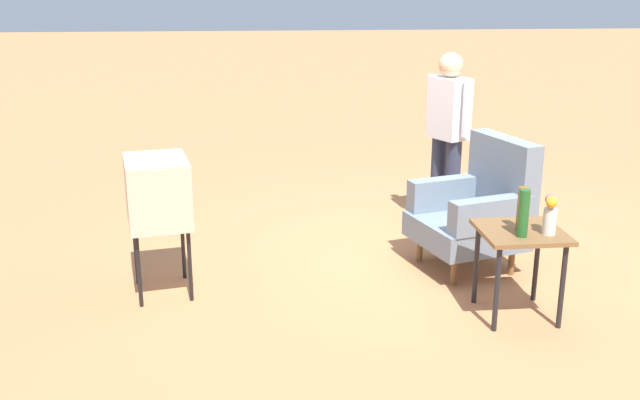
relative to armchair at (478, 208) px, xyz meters
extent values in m
plane|color=#C17A4C|center=(-0.21, -0.20, -0.50)|extent=(60.00, 60.00, 0.00)
cylinder|color=brown|center=(-0.15, -0.43, -0.39)|extent=(0.05, 0.05, 0.22)
cylinder|color=brown|center=(0.36, -0.28, -0.39)|extent=(0.05, 0.05, 0.22)
cylinder|color=brown|center=(-0.30, 0.08, -0.39)|extent=(0.05, 0.05, 0.22)
cylinder|color=brown|center=(0.21, 0.23, -0.39)|extent=(0.05, 0.05, 0.22)
cube|color=slate|center=(0.03, -0.10, -0.18)|extent=(0.94, 0.94, 0.20)
cube|color=slate|center=(-0.06, 0.21, 0.24)|extent=(0.77, 0.37, 0.64)
cube|color=slate|center=(-0.28, -0.19, 0.05)|extent=(0.33, 0.70, 0.26)
cube|color=slate|center=(0.34, -0.01, 0.05)|extent=(0.33, 0.70, 0.26)
cylinder|color=black|center=(0.69, -0.22, -0.20)|extent=(0.04, 0.04, 0.60)
cylinder|color=black|center=(1.14, -0.22, -0.20)|extent=(0.04, 0.04, 0.60)
cylinder|color=black|center=(0.69, 0.23, -0.20)|extent=(0.04, 0.04, 0.60)
cylinder|color=black|center=(1.14, 0.23, -0.20)|extent=(0.04, 0.04, 0.60)
cube|color=brown|center=(0.92, 0.01, 0.12)|extent=(0.56, 0.56, 0.03)
cylinder|color=black|center=(0.46, -2.27, -0.22)|extent=(0.03, 0.03, 0.55)
cylinder|color=black|center=(0.02, -2.36, -0.22)|extent=(0.03, 0.03, 0.55)
cylinder|color=black|center=(0.53, -2.63, -0.22)|extent=(0.03, 0.03, 0.55)
cylinder|color=black|center=(0.09, -2.71, -0.22)|extent=(0.03, 0.03, 0.55)
cube|color=#BCB299|center=(0.28, -2.49, 0.29)|extent=(0.67, 0.55, 0.48)
cube|color=#383D3F|center=(0.23, -2.27, 0.29)|extent=(0.41, 0.09, 0.34)
cylinder|color=#2D3347|center=(-1.09, -0.05, -0.07)|extent=(0.14, 0.14, 0.86)
cylinder|color=#2D3347|center=(-0.92, 0.05, -0.07)|extent=(0.14, 0.14, 0.86)
cube|color=silver|center=(-1.01, 0.00, 0.64)|extent=(0.42, 0.36, 0.56)
cylinder|color=silver|center=(-1.22, -0.11, 0.67)|extent=(0.09, 0.09, 0.50)
cylinder|color=silver|center=(-0.79, 0.11, 0.67)|extent=(0.09, 0.09, 0.50)
sphere|color=#DBAD84|center=(-1.01, 0.00, 1.03)|extent=(0.22, 0.22, 0.22)
cylinder|color=brown|center=(0.91, 0.00, 0.28)|extent=(0.07, 0.07, 0.30)
cylinder|color=#1E5623|center=(1.04, -0.04, 0.29)|extent=(0.07, 0.07, 0.32)
cylinder|color=silver|center=(1.02, 0.15, 0.22)|extent=(0.09, 0.09, 0.18)
sphere|color=yellow|center=(1.02, 0.15, 0.36)|extent=(0.07, 0.07, 0.07)
sphere|color=#E04C66|center=(0.98, 0.16, 0.36)|extent=(0.07, 0.07, 0.07)
sphere|color=orange|center=(1.05, 0.14, 0.36)|extent=(0.07, 0.07, 0.07)
camera|label=1|loc=(5.39, -1.81, 1.74)|focal=40.54mm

